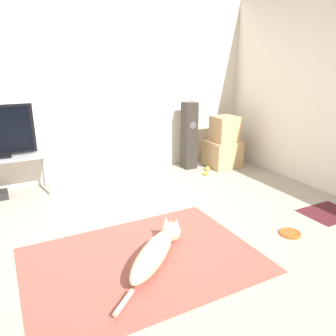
% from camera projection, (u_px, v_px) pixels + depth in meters
% --- Properties ---
extents(ground_plane, '(12.00, 12.00, 0.00)m').
position_uv_depth(ground_plane, '(150.00, 243.00, 3.09)').
color(ground_plane, '#9E9384').
extents(wall_back, '(8.00, 0.06, 2.55)m').
position_uv_depth(wall_back, '(84.00, 89.00, 4.46)').
color(wall_back, silver).
rests_on(wall_back, ground_plane).
extents(area_rug, '(1.95, 1.40, 0.01)m').
position_uv_depth(area_rug, '(143.00, 260.00, 2.82)').
color(area_rug, '#934C42').
rests_on(area_rug, ground_plane).
extents(dog, '(0.90, 0.83, 0.24)m').
position_uv_depth(dog, '(156.00, 251.00, 2.75)').
color(dog, beige).
rests_on(dog, area_rug).
extents(frisbee, '(0.21, 0.21, 0.03)m').
position_uv_depth(frisbee, '(290.00, 233.00, 3.24)').
color(frisbee, '#DB511E').
rests_on(frisbee, ground_plane).
extents(cardboard_box_lower, '(0.49, 0.47, 0.42)m').
position_uv_depth(cardboard_box_lower, '(223.00, 154.00, 5.28)').
color(cardboard_box_lower, tan).
rests_on(cardboard_box_lower, ground_plane).
extents(cardboard_box_upper, '(0.36, 0.35, 0.40)m').
position_uv_depth(cardboard_box_upper, '(225.00, 129.00, 5.15)').
color(cardboard_box_upper, tan).
rests_on(cardboard_box_upper, cardboard_box_lower).
extents(floor_speaker, '(0.20, 0.20, 1.04)m').
position_uv_depth(floor_speaker, '(189.00, 136.00, 5.11)').
color(floor_speaker, '#2D2823').
rests_on(floor_speaker, ground_plane).
extents(tennis_ball_by_boxes, '(0.07, 0.07, 0.07)m').
position_uv_depth(tennis_ball_by_boxes, '(208.00, 168.00, 5.12)').
color(tennis_ball_by_boxes, '#C6E033').
rests_on(tennis_ball_by_boxes, ground_plane).
extents(tennis_ball_near_speaker, '(0.07, 0.07, 0.07)m').
position_uv_depth(tennis_ball_near_speaker, '(206.00, 173.00, 4.89)').
color(tennis_ball_near_speaker, '#C6E033').
rests_on(tennis_ball_near_speaker, ground_plane).
extents(door_mat, '(0.57, 0.45, 0.01)m').
position_uv_depth(door_mat, '(328.00, 213.00, 3.70)').
color(door_mat, '#47191E').
rests_on(door_mat, ground_plane).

